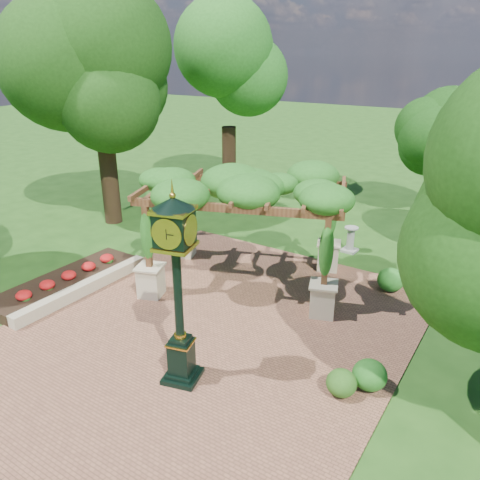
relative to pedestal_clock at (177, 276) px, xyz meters
The scene contains 13 objects.
ground 2.98m from the pedestal_clock, 124.07° to the left, with size 120.00×120.00×0.00m, color #1E4714.
brick_plaza 3.44m from the pedestal_clock, 109.00° to the left, with size 10.00×12.00×0.04m, color brown.
border_wall 6.06m from the pedestal_clock, 163.83° to the left, with size 0.35×5.00×0.40m, color #C6B793.
flower_bed 6.87m from the pedestal_clock, 166.08° to the left, with size 1.50×5.00×0.36m, color red.
pedestal_clock is the anchor object (origin of this frame).
pergola 5.27m from the pedestal_clock, 106.56° to the left, with size 7.10×5.73×3.87m.
sundial 9.73m from the pedestal_clock, 87.02° to the left, with size 0.58×0.58×1.00m.
shrub_front 4.34m from the pedestal_clock, 24.40° to the left, with size 0.69×0.69×0.62m, color #254F16.
shrub_mid 4.87m from the pedestal_clock, 28.71° to the left, with size 0.79×0.79×0.71m, color #1F5A19.
shrub_back 7.89m from the pedestal_clock, 68.55° to the left, with size 0.84×0.84×0.76m, color #246A1E.
tree_west_near 12.54m from the pedestal_clock, 144.83° to the left, with size 5.12×5.12×9.56m.
tree_west_far 17.14m from the pedestal_clock, 120.67° to the left, with size 4.51×4.51×8.84m.
tree_north 16.15m from the pedestal_clock, 81.97° to the left, with size 3.34×3.34×5.99m.
Camera 1 is at (6.75, -7.81, 7.15)m, focal length 35.00 mm.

